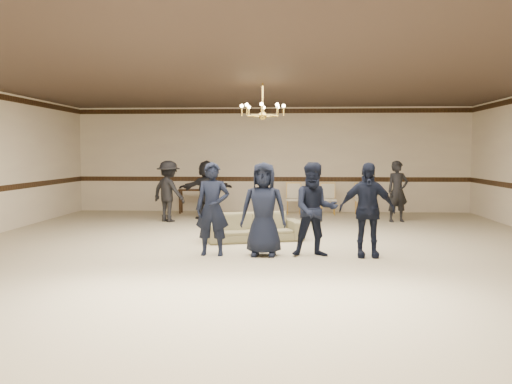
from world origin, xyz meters
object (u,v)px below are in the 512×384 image
at_px(boy_d, 367,210).
at_px(banquet_chair_mid, 328,199).
at_px(chandelier, 263,100).
at_px(console_table, 194,201).
at_px(adult_left, 169,191).
at_px(banquet_chair_right, 363,199).
at_px(boy_c, 315,209).
at_px(boy_b, 264,209).
at_px(boy_a, 213,209).
at_px(adult_mid, 206,190).
at_px(adult_right, 398,191).
at_px(settee, 254,227).
at_px(banquet_chair_left, 294,199).

xyz_separation_m(boy_d, banquet_chair_mid, (-0.22, 6.70, -0.37)).
distance_m(chandelier, console_table, 6.37).
bearing_deg(banquet_chair_mid, chandelier, -112.50).
xyz_separation_m(adult_left, banquet_chair_right, (5.30, 1.91, -0.35)).
bearing_deg(boy_c, boy_b, 174.88).
bearing_deg(banquet_chair_right, boy_a, -121.78).
distance_m(chandelier, adult_mid, 4.80).
distance_m(boy_b, adult_right, 6.06).
distance_m(settee, console_table, 5.64).
distance_m(chandelier, boy_c, 2.74).
bearing_deg(adult_mid, banquet_chair_right, 178.05).
bearing_deg(console_table, chandelier, -66.06).
bearing_deg(adult_mid, settee, 94.75).
xyz_separation_m(chandelier, banquet_chair_left, (0.67, 5.17, -2.42)).
relative_size(settee, banquet_chair_left, 2.17).
distance_m(boy_d, adult_right, 5.30).
bearing_deg(chandelier, adult_right, 46.65).
bearing_deg(banquet_chair_left, adult_left, -150.45).
xyz_separation_m(boy_c, adult_mid, (-2.72, 5.49, -0.02)).
bearing_deg(console_table, boy_c, -63.81).
relative_size(chandelier, adult_left, 0.59).
bearing_deg(settee, boy_a, -128.74).
distance_m(boy_c, banquet_chair_left, 6.72).
xyz_separation_m(settee, adult_right, (3.56, 3.41, 0.51)).
xyz_separation_m(boy_c, settee, (-1.18, 1.68, -0.54)).
height_order(chandelier, console_table, chandelier).
relative_size(boy_a, adult_left, 1.03).
height_order(boy_c, adult_right, boy_c).
height_order(boy_c, banquet_chair_left, boy_c).
height_order(adult_left, banquet_chair_mid, adult_left).
height_order(banquet_chair_mid, console_table, banquet_chair_mid).
distance_m(boy_a, adult_left, 5.13).
height_order(boy_d, banquet_chair_left, boy_d).
bearing_deg(banquet_chair_right, banquet_chair_left, 175.68).
distance_m(banquet_chair_mid, console_table, 4.01).
distance_m(boy_c, banquet_chair_right, 6.91).
distance_m(boy_b, boy_c, 0.90).
relative_size(adult_mid, banquet_chair_mid, 1.76).
distance_m(boy_d, settee, 2.73).
relative_size(chandelier, boy_a, 0.57).
bearing_deg(chandelier, banquet_chair_mid, 72.13).
relative_size(adult_mid, adult_right, 1.00).
relative_size(chandelier, console_table, 1.09).
xyz_separation_m(boy_b, boy_d, (1.80, 0.00, 0.00)).
xyz_separation_m(boy_d, adult_mid, (-3.62, 5.49, -0.02)).
distance_m(boy_a, boy_d, 2.70).
height_order(boy_c, adult_mid, boy_c).
bearing_deg(boy_c, adult_left, 121.95).
xyz_separation_m(boy_b, banquet_chair_right, (2.58, 6.70, -0.37)).
height_order(boy_d, banquet_chair_right, boy_d).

